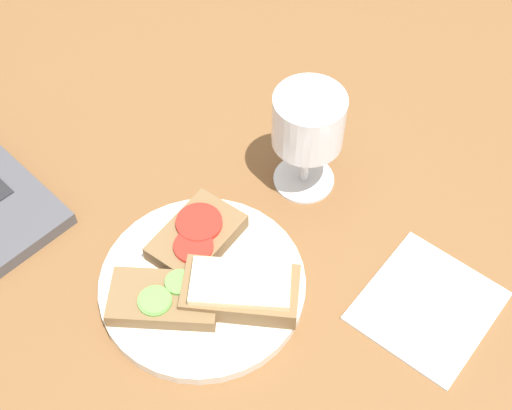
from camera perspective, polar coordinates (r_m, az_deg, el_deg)
The scene contains 7 objects.
wooden_table at distance 81.15cm, azimuth -5.37°, elevation -4.79°, with size 140.00×140.00×3.00cm, color brown.
plate at distance 77.15cm, azimuth -4.29°, elevation -6.35°, with size 22.16×22.16×1.41cm, color silver.
sandwich_with_cucumber at distance 74.67cm, azimuth -7.40°, elevation -7.44°, with size 11.90×12.42×2.39cm.
sandwich_with_cheese at distance 73.98cm, azimuth -1.18°, elevation -6.76°, with size 12.33×13.31×3.41cm.
sandwich_with_tomato at distance 78.03cm, azimuth -4.56°, elevation -2.67°, with size 11.07×8.04×2.64cm.
wine_glass at distance 78.87cm, azimuth 4.20°, elevation 6.34°, with size 8.06×8.06×13.69cm.
napkin at distance 78.36cm, azimuth 13.54°, elevation -7.87°, with size 13.93×12.73×0.40cm, color white.
Camera 1 is at (-25.16, -35.06, 70.22)cm, focal length 50.00 mm.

